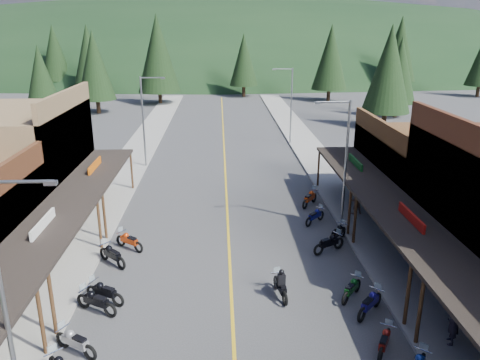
{
  "coord_description": "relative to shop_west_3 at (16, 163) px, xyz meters",
  "views": [
    {
      "loc": [
        -0.45,
        -18.64,
        12.02
      ],
      "look_at": [
        0.77,
        8.76,
        3.0
      ],
      "focal_mm": 35.0,
      "sensor_mm": 36.0,
      "label": 1
    }
  ],
  "objects": [
    {
      "name": "pedestrian_east_a",
      "position": [
        22.32,
        -14.82,
        -2.43
      ],
      "size": [
        0.64,
        0.79,
        1.88
      ],
      "primitive_type": "imported",
      "rotation": [
        0.0,
        0.0,
        -1.89
      ],
      "color": "black",
      "rests_on": "sidewalk_east"
    },
    {
      "name": "pine_1",
      "position": [
        -10.22,
        58.7,
        3.72
      ],
      "size": [
        5.88,
        5.88,
        12.5
      ],
      "color": "black",
      "rests_on": "ground"
    },
    {
      "name": "centerline",
      "position": [
        13.78,
        8.7,
        -3.51
      ],
      "size": [
        0.15,
        90.0,
        0.01
      ],
      "primitive_type": "cube",
      "color": "gold",
      "rests_on": "ground"
    },
    {
      "name": "bike_west_10",
      "position": [
        8.16,
        -5.75,
        -2.94
      ],
      "size": [
        2.04,
        1.78,
        1.17
      ],
      "primitive_type": null,
      "rotation": [
        0.0,
        0.0,
        0.92
      ],
      "color": "red",
      "rests_on": "ground"
    },
    {
      "name": "bike_west_9",
      "position": [
        7.58,
        -7.51,
        -2.89
      ],
      "size": [
        2.07,
        2.05,
        1.25
      ],
      "primitive_type": null,
      "rotation": [
        0.0,
        0.0,
        0.8
      ],
      "color": "black",
      "rests_on": "ground"
    },
    {
      "name": "bike_east_7",
      "position": [
        19.79,
        -12.54,
        -2.92
      ],
      "size": [
        1.94,
        2.0,
        1.2
      ],
      "primitive_type": null,
      "rotation": [
        0.0,
        0.0,
        -0.75
      ],
      "color": "navy",
      "rests_on": "ground"
    },
    {
      "name": "pine_11",
      "position": [
        33.78,
        26.7,
        3.67
      ],
      "size": [
        5.82,
        5.82,
        12.4
      ],
      "color": "black",
      "rests_on": "ground"
    },
    {
      "name": "rider_on_bike",
      "position": [
        16.07,
        -11.0,
        -2.9
      ],
      "size": [
        0.98,
        2.11,
        1.54
      ],
      "rotation": [
        0.0,
        0.0,
        0.16
      ],
      "color": "black",
      "rests_on": "ground"
    },
    {
      "name": "streetlight_3",
      "position": [
        20.74,
        18.7,
        0.94
      ],
      "size": [
        2.16,
        0.18,
        8.0
      ],
      "color": "gray",
      "rests_on": "ground"
    },
    {
      "name": "pine_10",
      "position": [
        -4.22,
        38.7,
        3.27
      ],
      "size": [
        5.38,
        5.38,
        11.6
      ],
      "color": "black",
      "rests_on": "ground"
    },
    {
      "name": "bike_east_6",
      "position": [
        19.58,
        -15.05,
        -2.99
      ],
      "size": [
        1.47,
        1.91,
        1.06
      ],
      "primitive_type": null,
      "rotation": [
        0.0,
        0.0,
        -0.53
      ],
      "color": "maroon",
      "rests_on": "ground"
    },
    {
      "name": "shop_west_3",
      "position": [
        0.0,
        0.0,
        0.0
      ],
      "size": [
        10.9,
        10.2,
        8.2
      ],
      "color": "brown",
      "rests_on": "ground"
    },
    {
      "name": "pine_2",
      "position": [
        3.78,
        46.7,
        4.47
      ],
      "size": [
        6.72,
        6.72,
        14.0
      ],
      "color": "black",
      "rests_on": "ground"
    },
    {
      "name": "bike_west_8",
      "position": [
        8.01,
        -11.12,
        -2.92
      ],
      "size": [
        2.17,
        1.61,
        1.19
      ],
      "primitive_type": null,
      "rotation": [
        0.0,
        0.0,
        1.07
      ],
      "color": "black",
      "rests_on": "ground"
    },
    {
      "name": "streetlight_0",
      "position": [
        6.83,
        -17.3,
        0.94
      ],
      "size": [
        2.16,
        0.18,
        8.0
      ],
      "color": "gray",
      "rests_on": "ground"
    },
    {
      "name": "pine_7",
      "position": [
        -18.22,
        64.7,
        3.72
      ],
      "size": [
        5.88,
        5.88,
        12.5
      ],
      "color": "black",
      "rests_on": "ground"
    },
    {
      "name": "bike_west_7",
      "position": [
        7.83,
        -11.91,
        -2.9
      ],
      "size": [
        2.24,
        1.69,
        1.24
      ],
      "primitive_type": null,
      "rotation": [
        0.0,
        0.0,
        1.06
      ],
      "color": "black",
      "rests_on": "ground"
    },
    {
      "name": "pine_3",
      "position": [
        17.78,
        54.7,
        2.96
      ],
      "size": [
        5.04,
        5.04,
        11.0
      ],
      "color": "black",
      "rests_on": "ground"
    },
    {
      "name": "ridge_hill",
      "position": [
        13.78,
        123.7,
        -3.52
      ],
      "size": [
        310.0,
        140.0,
        60.0
      ],
      "primitive_type": "ellipsoid",
      "color": "black",
      "rests_on": "ground"
    },
    {
      "name": "bike_east_11",
      "position": [
        19.36,
        -2.55,
        -2.96
      ],
      "size": [
        1.83,
        1.84,
        1.11
      ],
      "primitive_type": null,
      "rotation": [
        0.0,
        0.0,
        -0.78
      ],
      "color": "navy",
      "rests_on": "ground"
    },
    {
      "name": "pine_5",
      "position": [
        47.78,
        60.7,
        4.47
      ],
      "size": [
        6.72,
        6.72,
        14.0
      ],
      "color": "black",
      "rests_on": "ground"
    },
    {
      "name": "sidewalk_west",
      "position": [
        5.08,
        8.7,
        -3.44
      ],
      "size": [
        3.4,
        94.0,
        0.15
      ],
      "primitive_type": "cube",
      "color": "gray",
      "rests_on": "ground"
    },
    {
      "name": "streetlight_1",
      "position": [
        6.83,
        10.7,
        0.94
      ],
      "size": [
        2.16,
        0.18,
        8.0
      ],
      "color": "gray",
      "rests_on": "ground"
    },
    {
      "name": "bike_west_6",
      "position": [
        7.71,
        -14.64,
        -2.92
      ],
      "size": [
        2.14,
        1.7,
        1.2
      ],
      "primitive_type": null,
      "rotation": [
        0.0,
        0.0,
        1.01
      ],
      "color": "#97969B",
      "rests_on": "ground"
    },
    {
      "name": "pine_9",
      "position": [
        37.78,
        33.7,
        2.86
      ],
      "size": [
        4.93,
        4.93,
        10.8
      ],
      "color": "black",
      "rests_on": "ground"
    },
    {
      "name": "bike_east_8",
      "position": [
        19.34,
        -11.25,
        -2.97
      ],
      "size": [
        1.71,
        1.91,
        1.1
      ],
      "primitive_type": null,
      "rotation": [
        0.0,
        0.0,
        -0.68
      ],
      "color": "#0E4716",
      "rests_on": "ground"
    },
    {
      "name": "bike_east_10",
      "position": [
        20.18,
        -5.19,
        -2.96
      ],
      "size": [
        1.77,
        1.92,
        1.12
      ],
      "primitive_type": null,
      "rotation": [
        0.0,
        0.0,
        -0.7
      ],
      "color": "black",
      "rests_on": "ground"
    },
    {
      "name": "shop_east_3",
      "position": [
        27.54,
        0.0,
        -0.99
      ],
      "size": [
        10.9,
        10.2,
        6.2
      ],
      "color": "#4C2D16",
      "rests_on": "ground"
    },
    {
      "name": "sidewalk_east",
      "position": [
        22.48,
        8.7,
        -3.44
      ],
      "size": [
        3.4,
        94.0,
        0.15
      ],
      "primitive_type": "cube",
      "color": "gray",
      "rests_on": "ground"
    },
    {
      "name": "pedestrian_east_b",
      "position": [
        22.26,
        -1.39,
        -2.43
      ],
      "size": [
        0.98,
        0.67,
        1.87
      ],
      "primitive_type": "imported",
      "rotation": [
        0.0,
        0.0,
        3.31
      ],
      "color": "#4F3B31",
      "rests_on": "sidewalk_east"
    },
    {
      "name": "streetlight_2",
      "position": [
        20.74,
        -3.3,
        0.94
      ],
      "size": [
        2.16,
        0.18,
        8.0
      ],
      "color": "gray",
      "rests_on": "ground"
    },
    {
      "name": "ground",
      "position": [
        13.78,
        -11.3,
        -3.52
      ],
      "size": [
        220.0,
        220.0,
        0.0
      ],
      "primitive_type": "plane",
      "color": "#38383A",
      "rests_on": "ground"
    },
    {
      "name": "bike_east_12",
      "position": [
        19.6,
        0.56,
        -2.9
      ],
      "size": [
        1.83,
        2.2,
        1.24
      ],
      "primitive_type": null,
      "rotation": [
        0.0,
        0.0,
        -0.6
      ],
      "color": "#C33C0D",
      "rests_on": "ground"
    },
    {
      "name": "pine_8",
      "position": [
        -8.22,
        28.7,
        2.46
      ],
      "size": [
        4.48,
        4.48,
        10.0
      ],
      "color": "black",
      "rests_on": "ground"
    },
    {
      "name": "pine_4",
      "position": [
        31.78,
        48.7,
        3.72
      ],
      "size": [
        5.88,
        5.88,
        12.5
      ],
      "color": "black",
      "rests_on": "ground"
    },
    {
      "name": "bike_east_9",
      "position": [
        19.34,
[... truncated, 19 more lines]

